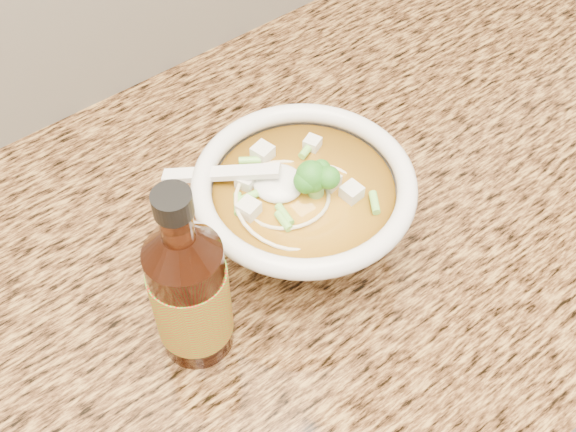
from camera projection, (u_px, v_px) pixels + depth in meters
counter_slab at (81, 366)px, 0.71m from camera, size 4.00×0.68×0.04m
soup_bowl at (304, 210)px, 0.74m from camera, size 0.22×0.22×0.12m
hot_sauce_bottle at (190, 293)px, 0.64m from camera, size 0.09×0.09×0.22m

